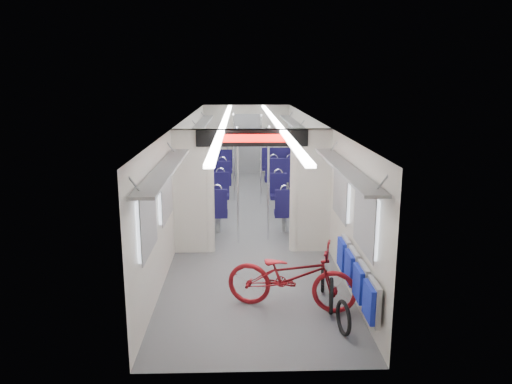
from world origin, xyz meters
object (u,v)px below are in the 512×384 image
(bike_hoop_a, at_px, (343,320))
(seat_bay_near_right, at_px, (292,199))
(seat_bay_far_right, at_px, (279,168))
(stanchion_near_left, at_px, (238,186))
(bicycle, at_px, (291,276))
(bike_hoop_b, at_px, (331,297))
(seat_bay_near_left, at_px, (209,199))
(stanchion_far_left, at_px, (234,158))
(seat_bay_far_left, at_px, (216,171))
(stanchion_near_right, at_px, (268,184))
(bike_hoop_c, at_px, (323,279))
(flip_bench, at_px, (356,275))
(stanchion_far_right, at_px, (261,160))

(bike_hoop_a, bearing_deg, seat_bay_near_right, 91.67)
(seat_bay_far_right, bearing_deg, stanchion_near_left, -103.02)
(bicycle, bearing_deg, bike_hoop_b, -92.85)
(seat_bay_near_left, bearing_deg, stanchion_far_left, 74.60)
(bicycle, xyz_separation_m, bike_hoop_a, (0.59, -0.77, -0.28))
(seat_bay_far_left, distance_m, stanchion_far_left, 1.51)
(stanchion_near_left, height_order, stanchion_near_right, same)
(seat_bay_near_left, bearing_deg, seat_bay_far_right, 63.11)
(bike_hoop_c, height_order, seat_bay_near_right, seat_bay_near_right)
(bicycle, bearing_deg, stanchion_far_left, 22.73)
(bike_hoop_b, height_order, stanchion_far_left, stanchion_far_left)
(flip_bench, height_order, stanchion_far_right, stanchion_far_right)
(bicycle, distance_m, stanchion_far_right, 6.05)
(bike_hoop_b, distance_m, bike_hoop_c, 0.72)
(seat_bay_far_right, height_order, stanchion_near_right, stanchion_near_right)
(bike_hoop_a, relative_size, stanchion_far_left, 0.20)
(seat_bay_near_right, distance_m, stanchion_far_left, 2.52)
(stanchion_near_left, xyz_separation_m, stanchion_near_right, (0.60, 0.15, 0.00))
(seat_bay_near_left, height_order, stanchion_far_right, stanchion_far_right)
(seat_bay_far_right, distance_m, stanchion_near_right, 5.10)
(bicycle, relative_size, stanchion_far_left, 0.80)
(seat_bay_near_left, distance_m, stanchion_near_left, 1.75)
(seat_bay_near_left, relative_size, stanchion_near_left, 0.86)
(seat_bay_far_left, relative_size, stanchion_near_left, 0.96)
(seat_bay_far_right, bearing_deg, stanchion_near_right, -96.82)
(stanchion_far_left, bearing_deg, bike_hoop_c, -76.40)
(seat_bay_far_left, bearing_deg, seat_bay_near_left, -90.00)
(seat_bay_far_right, xyz_separation_m, stanchion_far_left, (-1.32, -1.68, 0.59))
(bicycle, height_order, stanchion_far_left, stanchion_far_left)
(bike_hoop_b, relative_size, stanchion_far_left, 0.22)
(seat_bay_near_left, relative_size, stanchion_far_right, 0.86)
(stanchion_near_left, bearing_deg, seat_bay_near_right, 50.52)
(bike_hoop_c, bearing_deg, stanchion_near_left, 118.89)
(flip_bench, xyz_separation_m, seat_bay_near_right, (-0.42, 4.59, -0.06))
(seat_bay_far_right, bearing_deg, seat_bay_far_left, -167.70)
(stanchion_near_right, bearing_deg, stanchion_near_left, -165.59)
(flip_bench, distance_m, stanchion_near_left, 3.57)
(bicycle, relative_size, seat_bay_near_right, 0.96)
(seat_bay_far_left, height_order, seat_bay_far_right, same)
(bike_hoop_c, xyz_separation_m, seat_bay_near_right, (-0.10, 3.81, 0.32))
(seat_bay_far_left, height_order, stanchion_near_left, stanchion_near_left)
(seat_bay_far_right, bearing_deg, seat_bay_near_right, -90.00)
(bike_hoop_a, bearing_deg, stanchion_near_right, 101.10)
(bike_hoop_c, bearing_deg, seat_bay_far_right, 90.75)
(bike_hoop_c, bearing_deg, bike_hoop_a, -87.81)
(stanchion_near_right, xyz_separation_m, stanchion_far_right, (-0.03, 2.96, 0.00))
(stanchion_far_right, bearing_deg, seat_bay_far_left, 126.69)
(flip_bench, bearing_deg, stanchion_near_left, 117.30)
(seat_bay_near_right, relative_size, seat_bay_far_right, 0.86)
(stanchion_far_left, bearing_deg, bike_hoop_b, -77.85)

